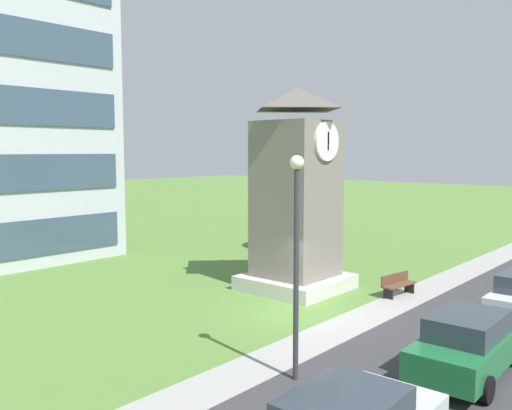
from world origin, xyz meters
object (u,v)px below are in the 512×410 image
at_px(street_lamp, 296,242).
at_px(parked_car_green, 469,343).
at_px(park_bench, 398,284).
at_px(tree_streetside, 302,191).
at_px(clock_tower, 296,202).

distance_m(street_lamp, parked_car_green, 5.33).
bearing_deg(park_bench, tree_streetside, 59.41).
bearing_deg(street_lamp, parked_car_green, -45.55).
bearing_deg(park_bench, street_lamp, -169.15).
xyz_separation_m(park_bench, parked_car_green, (-6.14, -5.06, 0.40)).
bearing_deg(clock_tower, park_bench, -63.86).
relative_size(clock_tower, street_lamp, 1.47).
distance_m(clock_tower, street_lamp, 9.34).
relative_size(street_lamp, parked_car_green, 1.23).
bearing_deg(park_bench, clock_tower, 116.14).
distance_m(tree_streetside, parked_car_green, 17.83).
relative_size(clock_tower, parked_car_green, 1.80).
bearing_deg(parked_car_green, street_lamp, 134.45).
relative_size(street_lamp, tree_streetside, 1.11).
bearing_deg(street_lamp, clock_tower, 36.67).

